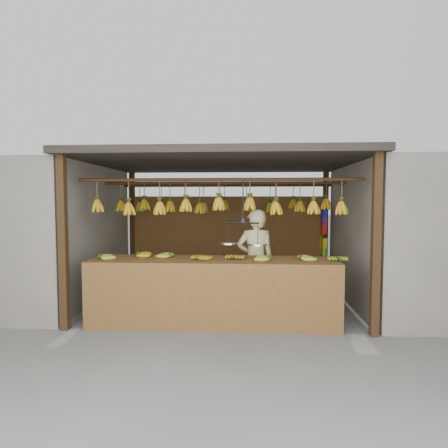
{
  "coord_description": "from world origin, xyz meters",
  "views": [
    {
      "loc": [
        0.39,
        -6.22,
        1.7
      ],
      "look_at": [
        0.0,
        0.3,
        1.3
      ],
      "focal_mm": 30.0,
      "sensor_mm": 36.0,
      "label": 1
    }
  ],
  "objects": [
    {
      "name": "hanging_bananas",
      "position": [
        -0.01,
        -0.0,
        1.62
      ],
      "size": [
        3.61,
        2.25,
        0.37
      ],
      "color": "#B58313",
      "rests_on": "ground"
    },
    {
      "name": "balance_scale",
      "position": [
        0.34,
        -1.0,
        1.16
      ],
      "size": [
        0.66,
        0.39,
        0.91
      ],
      "color": "black",
      "rests_on": "ground"
    },
    {
      "name": "vendor",
      "position": [
        0.53,
        -0.51,
        0.79
      ],
      "size": [
        0.63,
        0.47,
        1.58
      ],
      "primitive_type": "imported",
      "rotation": [
        0.0,
        0.0,
        3.31
      ],
      "color": "beige",
      "rests_on": "ground"
    },
    {
      "name": "neighbor_right",
      "position": [
        3.6,
        0.0,
        1.15
      ],
      "size": [
        3.0,
        3.0,
        2.3
      ],
      "primitive_type": "cube",
      "color": "slate",
      "rests_on": "ground"
    },
    {
      "name": "stall",
      "position": [
        0.0,
        0.33,
        1.97
      ],
      "size": [
        4.3,
        3.3,
        2.4
      ],
      "color": "black",
      "rests_on": "ground"
    },
    {
      "name": "neighbor_left",
      "position": [
        -3.6,
        0.0,
        1.15
      ],
      "size": [
        3.0,
        3.0,
        2.3
      ],
      "primitive_type": "cube",
      "color": "slate",
      "rests_on": "ground"
    },
    {
      "name": "bag_bundles",
      "position": [
        1.94,
        1.35,
        1.0
      ],
      "size": [
        0.08,
        0.26,
        1.17
      ],
      "color": "#1426BF",
      "rests_on": "ground"
    },
    {
      "name": "ground",
      "position": [
        0.0,
        0.0,
        0.0
      ],
      "size": [
        80.0,
        80.0,
        0.0
      ],
      "primitive_type": "plane",
      "color": "#5B5B57"
    },
    {
      "name": "counter",
      "position": [
        -0.06,
        -1.23,
        0.71
      ],
      "size": [
        3.47,
        0.77,
        0.96
      ],
      "color": "brown",
      "rests_on": "ground"
    }
  ]
}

